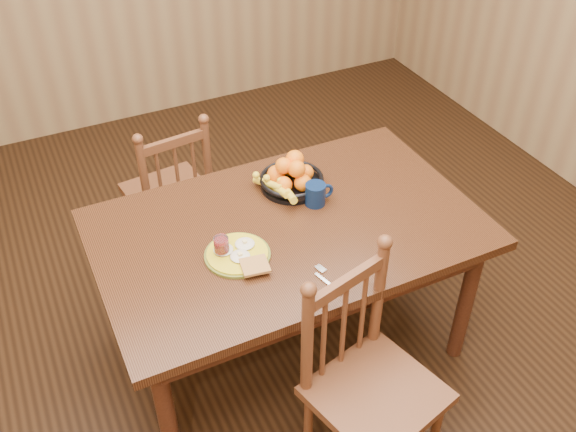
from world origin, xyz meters
name	(u,v)px	position (x,y,z in m)	size (l,w,h in m)	color
room	(288,97)	(0.00, 0.00, 1.35)	(4.52, 5.02, 2.72)	black
dining_table	(288,241)	(0.00, 0.00, 0.67)	(1.60, 1.00, 0.75)	black
chair_far	(171,193)	(-0.28, 0.84, 0.44)	(0.45, 0.44, 0.90)	#552F19
chair_near	(369,384)	(0.01, -0.67, 0.47)	(0.53, 0.52, 0.97)	#552F19
breakfast_plate	(238,254)	(-0.26, -0.09, 0.76)	(0.26, 0.29, 0.04)	#59601E
fork	(326,278)	(-0.01, -0.35, 0.75)	(0.05, 0.18, 0.00)	silver
spoon	(239,260)	(-0.27, -0.11, 0.75)	(0.04, 0.16, 0.01)	silver
coffee_mug	(316,194)	(0.18, 0.08, 0.80)	(0.13, 0.09, 0.10)	#0A1A3B
juice_glass	(222,248)	(-0.32, -0.06, 0.79)	(0.06, 0.06, 0.09)	silver
fruit_bowl	(290,177)	(0.13, 0.24, 0.81)	(0.32, 0.32, 0.17)	black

